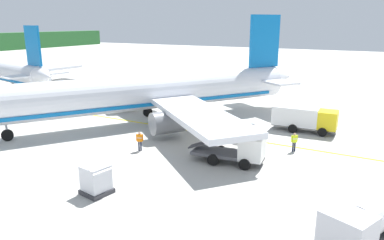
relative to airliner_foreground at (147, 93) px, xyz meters
name	(u,v)px	position (x,y,z in m)	size (l,w,h in m)	color
ground	(32,90)	(7.53, 29.23, -3.49)	(240.00, 320.00, 0.20)	#B7B5AD
airliner_foreground	(147,93)	(0.00, 0.00, 0.00)	(36.48, 31.08, 11.90)	silver
service_truck_baggage	(304,118)	(5.06, -16.13, -1.93)	(2.64, 6.47, 2.52)	yellow
service_truck_catering	(240,150)	(-6.65, -13.72, -2.20)	(2.92, 6.33, 2.56)	white
service_truck_pushback	(369,218)	(-13.67, -23.45, -1.99)	(6.69, 4.32, 2.40)	silver
cargo_container_near	(96,180)	(-16.13, -7.41, -2.41)	(1.98, 1.98, 2.08)	#333338
cargo_container_mid	(244,131)	(-0.63, -11.76, -2.48)	(2.35, 2.35, 1.92)	#333338
crew_marshaller	(140,140)	(-8.04, -4.88, -2.36)	(0.39, 0.58, 1.74)	#191E33
crew_loader_left	(294,141)	(-1.64, -16.77, -2.39)	(0.47, 0.49, 1.69)	#191E33
apron_guide_line	(182,129)	(-0.48, -4.68, -3.39)	(0.30, 60.00, 0.01)	yellow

